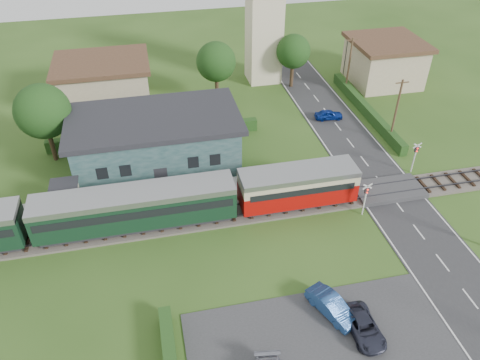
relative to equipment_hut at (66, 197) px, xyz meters
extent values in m
plane|color=#2D4C19|center=(18.00, -5.20, -1.75)|extent=(120.00, 120.00, 0.00)
cube|color=#4C443D|center=(18.00, -3.20, -1.65)|extent=(76.00, 3.20, 0.20)
cube|color=#3F3F47|center=(18.00, -3.92, -1.33)|extent=(76.00, 0.08, 0.15)
cube|color=#3F3F47|center=(18.00, -2.48, -1.33)|extent=(76.00, 0.08, 0.15)
cube|color=#28282B|center=(28.00, -5.20, -1.72)|extent=(6.00, 70.00, 0.05)
cube|color=#333335|center=(16.50, -17.20, -1.71)|extent=(17.00, 9.00, 0.08)
cube|color=#333335|center=(28.00, -3.20, -1.52)|extent=(6.20, 3.40, 0.45)
cube|color=gray|center=(8.00, 0.00, -1.52)|extent=(30.00, 3.00, 0.45)
cube|color=beige|center=(0.00, 0.00, -0.10)|extent=(2.00, 2.00, 2.40)
cube|color=#232328|center=(0.00, 0.00, 1.18)|extent=(2.30, 2.30, 0.15)
cube|color=#1E4141|center=(8.00, 5.80, 0.65)|extent=(15.00, 8.00, 4.80)
cube|color=#232328|center=(8.00, 5.80, 3.30)|extent=(16.00, 9.00, 0.50)
cube|color=#232328|center=(8.00, 1.86, -0.65)|extent=(1.20, 0.12, 2.20)
cube|color=black|center=(3.00, 1.86, 0.65)|extent=(1.00, 0.12, 1.20)
cube|color=black|center=(5.00, 1.86, 0.65)|extent=(1.00, 0.12, 1.20)
cube|color=black|center=(11.00, 1.86, 0.65)|extent=(1.00, 0.12, 1.20)
cube|color=black|center=(13.00, 1.86, 0.65)|extent=(1.00, 0.12, 1.20)
cube|color=#232328|center=(19.25, -3.20, -1.16)|extent=(9.00, 2.20, 0.50)
cube|color=#A10907|center=(19.25, -3.20, -0.16)|extent=(10.00, 2.80, 1.80)
cube|color=#C3B691|center=(19.25, -3.20, 1.09)|extent=(10.00, 2.82, 0.90)
cube|color=black|center=(19.25, -3.20, 0.74)|extent=(9.00, 2.88, 0.60)
cube|color=gray|center=(19.25, -3.20, 1.74)|extent=(10.00, 2.90, 0.45)
cube|color=#232328|center=(5.65, -3.20, -1.16)|extent=(15.20, 2.20, 0.50)
cube|color=black|center=(5.65, -3.20, 0.34)|extent=(16.00, 2.80, 2.60)
cube|color=black|center=(5.65, -3.20, 0.74)|extent=(15.40, 2.86, 0.70)
cube|color=gray|center=(5.65, -3.20, 1.74)|extent=(16.00, 2.90, 0.50)
cube|color=beige|center=(23.00, 22.80, 5.25)|extent=(4.00, 4.00, 14.00)
cube|color=tan|center=(3.00, 19.80, 0.75)|extent=(10.00, 8.00, 5.00)
cube|color=#472D1E|center=(3.00, 19.80, 3.50)|extent=(10.80, 8.80, 0.50)
cube|color=tan|center=(38.00, 18.80, 0.75)|extent=(8.00, 8.00, 5.00)
cube|color=#472D1E|center=(38.00, 18.80, 3.50)|extent=(8.80, 8.80, 0.50)
cube|color=#193814|center=(32.20, 10.80, -1.15)|extent=(0.80, 18.00, 1.20)
cube|color=#193814|center=(8.00, 10.30, -1.10)|extent=(22.00, 0.80, 1.30)
cylinder|color=#332316|center=(-2.00, 8.80, 0.32)|extent=(0.44, 0.44, 4.12)
sphere|color=#143311|center=(-2.00, 8.80, 3.65)|extent=(5.20, 5.20, 5.20)
cylinder|color=#332316|center=(16.00, 17.80, 0.18)|extent=(0.44, 0.44, 3.85)
sphere|color=#143311|center=(16.00, 17.80, 3.29)|extent=(4.60, 4.60, 4.60)
cylinder|color=#332316|center=(26.00, 19.80, 0.04)|extent=(0.44, 0.44, 3.58)
sphere|color=#143311|center=(26.00, 19.80, 2.93)|extent=(4.20, 4.20, 4.20)
cylinder|color=#473321|center=(32.20, 4.80, 1.75)|extent=(0.22, 0.22, 7.00)
cube|color=#473321|center=(32.20, 4.80, 4.95)|extent=(1.40, 0.10, 0.10)
cylinder|color=#473321|center=(32.20, 16.80, 1.75)|extent=(0.22, 0.22, 7.00)
cube|color=#473321|center=(32.20, 16.80, 4.95)|extent=(1.40, 0.10, 0.10)
cylinder|color=silver|center=(24.40, -5.60, -0.25)|extent=(0.12, 0.12, 3.00)
cube|color=#232328|center=(24.40, -5.60, 0.85)|extent=(0.35, 0.18, 0.55)
sphere|color=#FF190C|center=(24.40, -5.72, 1.00)|extent=(0.14, 0.14, 0.14)
sphere|color=#FF190C|center=(24.40, -5.72, 0.70)|extent=(0.14, 0.14, 0.14)
cube|color=silver|center=(24.40, -5.60, 1.25)|extent=(0.84, 0.05, 0.55)
cube|color=silver|center=(24.40, -5.60, 1.25)|extent=(0.84, 0.05, 0.55)
cylinder|color=silver|center=(31.60, -0.80, -0.25)|extent=(0.12, 0.12, 3.00)
cube|color=#232328|center=(31.60, -0.80, 0.85)|extent=(0.35, 0.18, 0.55)
sphere|color=#FF190C|center=(31.60, -0.92, 1.00)|extent=(0.14, 0.14, 0.14)
sphere|color=#FF190C|center=(31.60, -0.92, 0.70)|extent=(0.14, 0.14, 0.14)
cube|color=silver|center=(31.60, -0.80, 1.25)|extent=(0.84, 0.05, 0.55)
cube|color=silver|center=(31.60, -0.80, 1.25)|extent=(0.84, 0.05, 0.55)
cylinder|color=#3F3F47|center=(-4.00, 14.80, 0.75)|extent=(0.14, 0.14, 5.00)
sphere|color=orange|center=(-4.00, 14.80, 3.25)|extent=(0.30, 0.30, 0.30)
cylinder|color=#3F3F47|center=(34.00, 21.80, 0.75)|extent=(0.14, 0.14, 5.00)
sphere|color=orange|center=(34.00, 21.80, 3.25)|extent=(0.30, 0.30, 0.30)
imported|color=navy|center=(27.59, 10.67, -1.16)|extent=(3.26, 1.58, 1.07)
imported|color=navy|center=(18.00, -14.70, -1.02)|extent=(2.85, 4.17, 1.30)
imported|color=#252736|center=(19.47, -16.64, -1.12)|extent=(1.86, 3.94, 1.09)
imported|color=gray|center=(13.07, -0.80, -0.50)|extent=(0.65, 0.49, 1.60)
imported|color=gray|center=(0.97, 0.01, -0.33)|extent=(0.78, 0.98, 1.94)
camera|label=1|loc=(7.66, -33.02, 24.51)|focal=35.00mm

